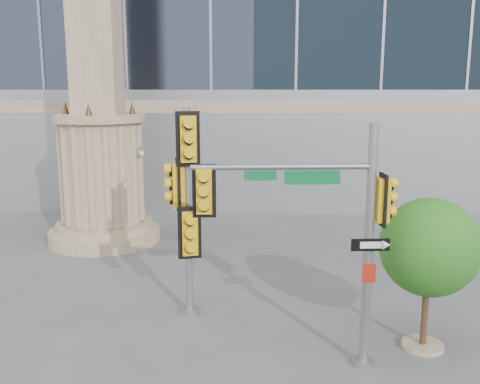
{
  "coord_description": "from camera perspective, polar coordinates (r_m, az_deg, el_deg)",
  "views": [
    {
      "loc": [
        -0.06,
        -11.78,
        6.11
      ],
      "look_at": [
        -0.37,
        2.0,
        3.41
      ],
      "focal_mm": 40.0,
      "sensor_mm": 36.0,
      "label": 1
    }
  ],
  "objects": [
    {
      "name": "main_signal_pole",
      "position": [
        11.45,
        8.99,
        -3.02
      ],
      "size": [
        4.2,
        0.64,
        5.4
      ],
      "rotation": [
        0.0,
        0.0,
        0.07
      ],
      "color": "slate",
      "rests_on": "ground"
    },
    {
      "name": "secondary_signal_pole",
      "position": [
        14.04,
        -5.78,
        -0.53
      ],
      "size": [
        1.04,
        0.74,
        5.61
      ],
      "rotation": [
        0.0,
        0.0,
        0.25
      ],
      "color": "slate",
      "rests_on": "ground"
    },
    {
      "name": "monument",
      "position": [
        21.63,
        -14.86,
        9.16
      ],
      "size": [
        4.4,
        4.4,
        16.6
      ],
      "color": "gray",
      "rests_on": "ground"
    },
    {
      "name": "ground",
      "position": [
        13.28,
        1.45,
        -16.32
      ],
      "size": [
        120.0,
        120.0,
        0.0
      ],
      "primitive_type": "plane",
      "color": "#545456",
      "rests_on": "ground"
    },
    {
      "name": "street_tree",
      "position": [
        13.16,
        19.68,
        -5.97
      ],
      "size": [
        2.34,
        2.28,
        3.64
      ],
      "color": "gray",
      "rests_on": "ground"
    }
  ]
}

